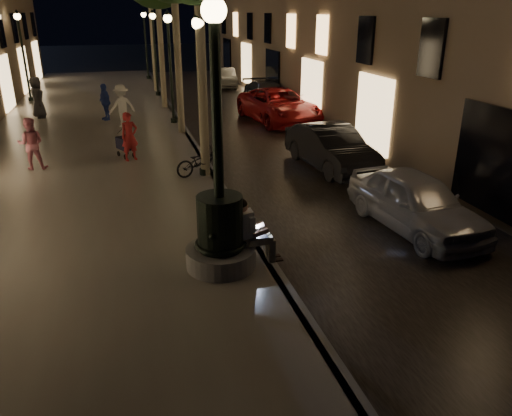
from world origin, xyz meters
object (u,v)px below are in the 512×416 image
object	(u,v)px
lamp_curb_d	(145,36)
car_rear	(268,95)
fountain_lamppost	(220,220)
bicycle	(200,162)
pedestrian_pink	(31,144)
pedestrian_white	(122,106)
lamp_left_c	(22,44)
pedestrian_blue	(105,102)
pedestrian_dark	(37,97)
seated_man_laptop	(250,229)
stroller	(125,144)
car_front	(416,202)
pedestrian_red	(130,137)
lamp_curb_b	(170,53)
lamp_curb_a	(200,75)
car_fifth	(225,78)
lamp_curb_c	(154,42)
car_second	(331,148)
car_third	(279,106)

from	to	relation	value
lamp_curb_d	car_rear	world-z (taller)	lamp_curb_d
fountain_lamppost	bicycle	world-z (taller)	fountain_lamppost
pedestrian_pink	pedestrian_white	world-z (taller)	pedestrian_white
car_rear	bicycle	size ratio (longest dim) A/B	2.90
car_rear	bicycle	xyz separation A→B (m)	(-5.60, -11.44, -0.06)
lamp_left_c	pedestrian_blue	xyz separation A→B (m)	(4.14, -6.57, -2.20)
pedestrian_blue	pedestrian_dark	xyz separation A→B (m)	(-3.06, 1.36, 0.12)
seated_man_laptop	stroller	xyz separation A→B (m)	(-2.20, 8.69, -0.25)
lamp_left_c	car_front	xyz separation A→B (m)	(11.40, -21.00, -2.53)
fountain_lamppost	stroller	world-z (taller)	fountain_lamppost
car_front	pedestrian_red	bearing A→B (deg)	126.37
lamp_curb_b	pedestrian_pink	size ratio (longest dim) A/B	2.89
pedestrian_pink	pedestrian_white	size ratio (longest dim) A/B	0.92
lamp_curb_d	pedestrian_blue	xyz separation A→B (m)	(-2.96, -14.57, -2.20)
lamp_curb_a	pedestrian_white	world-z (taller)	lamp_curb_a
fountain_lamppost	car_fifth	distance (m)	26.00
lamp_curb_c	lamp_left_c	distance (m)	7.10
car_second	lamp_curb_a	bearing A→B (deg)	177.44
lamp_curb_a	lamp_curb_b	size ratio (longest dim) A/B	1.00
pedestrian_pink	stroller	bearing A→B (deg)	-165.68
lamp_curb_a	car_fifth	xyz separation A→B (m)	(4.83, 19.40, -2.60)
pedestrian_white	pedestrian_blue	bearing A→B (deg)	-88.59
lamp_left_c	car_second	distance (m)	19.70
bicycle	seated_man_laptop	bearing A→B (deg)	162.03
stroller	pedestrian_pink	bearing A→B (deg)	168.60
car_fifth	pedestrian_pink	xyz separation A→B (m)	(-10.02, -17.34, 0.39)
lamp_curb_b	car_front	bearing A→B (deg)	-71.70
lamp_curb_c	stroller	xyz separation A→B (m)	(-2.28, -13.31, -2.55)
seated_man_laptop	pedestrian_blue	world-z (taller)	pedestrian_blue
seated_man_laptop	lamp_curb_c	bearing A→B (deg)	89.77
pedestrian_red	pedestrian_white	xyz separation A→B (m)	(-0.11, 5.46, 0.09)
lamp_curb_a	stroller	distance (m)	4.36
car_third	pedestrian_white	world-z (taller)	pedestrian_white
lamp_curb_b	lamp_curb_d	xyz separation A→B (m)	(0.00, 16.00, 0.00)
lamp_curb_d	pedestrian_dark	xyz separation A→B (m)	(-6.01, -13.21, -2.08)
lamp_curb_a	car_fifth	distance (m)	20.16
stroller	pedestrian_dark	xyz separation A→B (m)	(-3.73, 8.10, 0.47)
lamp_curb_d	car_second	world-z (taller)	lamp_curb_d
stroller	car_rear	xyz separation A→B (m)	(7.78, 8.76, 0.00)
bicycle	pedestrian_red	bearing A→B (deg)	23.61
car_fifth	car_third	bearing A→B (deg)	-83.82
car_third	pedestrian_pink	xyz separation A→B (m)	(-10.12, -5.63, 0.26)
car_rear	pedestrian_blue	world-z (taller)	pedestrian_blue
car_second	pedestrian_pink	size ratio (longest dim) A/B	2.62
pedestrian_red	bicycle	world-z (taller)	pedestrian_red
pedestrian_dark	lamp_left_c	bearing A→B (deg)	8.13
car_second	car_rear	distance (m)	11.36
lamp_left_c	car_rear	xyz separation A→B (m)	(12.60, -4.55, -2.55)
car_third	car_rear	distance (m)	3.80
pedestrian_blue	pedestrian_dark	distance (m)	3.35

